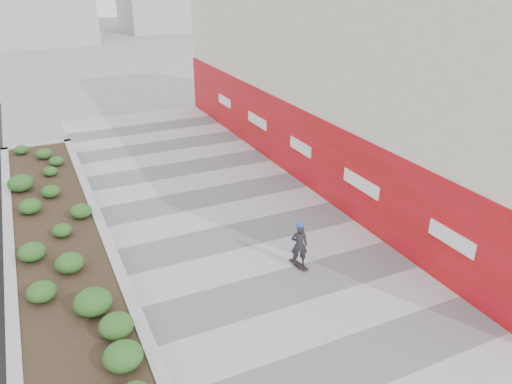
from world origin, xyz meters
The scene contains 6 objects.
ground centered at (0.00, 0.00, 0.00)m, with size 160.00×160.00×0.00m, color gray.
walkway centered at (0.00, 3.00, 0.01)m, with size 8.00×36.00×0.01m, color #A8A8AD.
building centered at (6.98, 8.98, 3.98)m, with size 6.04×24.08×8.00m.
planter centered at (-5.50, 7.00, 0.42)m, with size 3.00×18.00×0.90m.
manhole_cover centered at (0.50, 3.00, 0.00)m, with size 0.44×0.44×0.01m, color #595654.
skateboarder centered at (0.78, 2.55, 0.75)m, with size 0.57×0.74×1.47m.
Camera 1 is at (-5.69, -8.16, 8.17)m, focal length 35.00 mm.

